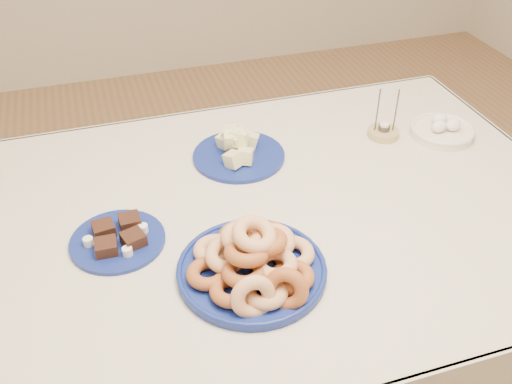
# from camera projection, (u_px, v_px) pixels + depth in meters

# --- Properties ---
(dining_table) EXTENTS (1.71, 1.11, 0.75)m
(dining_table) POSITION_uv_depth(u_px,v_px,m) (250.00, 244.00, 1.49)
(dining_table) COLOR brown
(dining_table) RESTS_ON ground
(donut_platter) EXTENTS (0.37, 0.37, 0.15)m
(donut_platter) POSITION_uv_depth(u_px,v_px,m) (253.00, 263.00, 1.23)
(donut_platter) COLOR navy
(donut_platter) RESTS_ON dining_table
(melon_plate) EXTENTS (0.34, 0.34, 0.09)m
(melon_plate) POSITION_uv_depth(u_px,v_px,m) (237.00, 149.00, 1.62)
(melon_plate) COLOR navy
(melon_plate) RESTS_ON dining_table
(brownie_plate) EXTENTS (0.28, 0.28, 0.04)m
(brownie_plate) POSITION_uv_depth(u_px,v_px,m) (118.00, 239.00, 1.33)
(brownie_plate) COLOR navy
(brownie_plate) RESTS_ON dining_table
(candle_holder) EXTENTS (0.12, 0.12, 0.16)m
(candle_holder) POSITION_uv_depth(u_px,v_px,m) (383.00, 132.00, 1.71)
(candle_holder) COLOR tan
(candle_holder) RESTS_ON dining_table
(egg_bowl) EXTENTS (0.21, 0.21, 0.06)m
(egg_bowl) POSITION_uv_depth(u_px,v_px,m) (442.00, 130.00, 1.71)
(egg_bowl) COLOR silver
(egg_bowl) RESTS_ON dining_table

